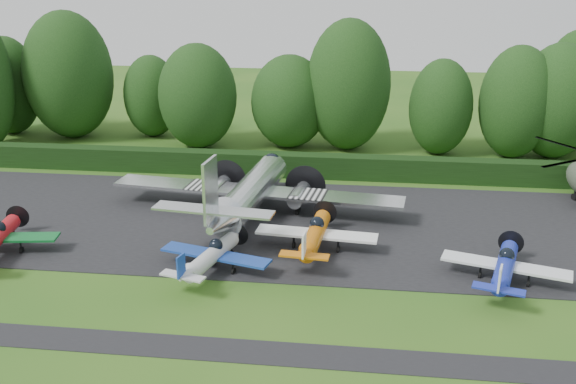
# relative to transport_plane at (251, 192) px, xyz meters

# --- Properties ---
(ground) EXTENTS (160.00, 160.00, 0.00)m
(ground) POSITION_rel_transport_plane_xyz_m (2.58, -11.00, -1.97)
(ground) COLOR #255718
(ground) RESTS_ON ground
(apron) EXTENTS (70.00, 18.00, 0.01)m
(apron) POSITION_rel_transport_plane_xyz_m (2.58, -1.00, -1.97)
(apron) COLOR black
(apron) RESTS_ON ground
(taxiway_verge) EXTENTS (70.00, 2.00, 0.00)m
(taxiway_verge) POSITION_rel_transport_plane_xyz_m (2.58, -17.00, -1.97)
(taxiway_verge) COLOR black
(taxiway_verge) RESTS_ON ground
(hedgerow) EXTENTS (90.00, 1.60, 2.00)m
(hedgerow) POSITION_rel_transport_plane_xyz_m (2.58, 10.00, -1.97)
(hedgerow) COLOR black
(hedgerow) RESTS_ON ground
(transport_plane) EXTENTS (22.03, 16.90, 7.06)m
(transport_plane) POSITION_rel_transport_plane_xyz_m (0.00, 0.00, 0.00)
(transport_plane) COLOR silver
(transport_plane) RESTS_ON ground
(light_plane_white) EXTENTS (7.00, 7.36, 2.69)m
(light_plane_white) POSITION_rel_transport_plane_xyz_m (-0.83, -8.97, -0.85)
(light_plane_white) COLOR silver
(light_plane_white) RESTS_ON ground
(light_plane_orange) EXTENTS (7.90, 8.31, 3.04)m
(light_plane_orange) POSITION_rel_transport_plane_xyz_m (5.12, -5.40, -0.70)
(light_plane_orange) COLOR #CF6B0C
(light_plane_orange) RESTS_ON ground
(light_plane_blue) EXTENTS (7.30, 7.68, 2.81)m
(light_plane_blue) POSITION_rel_transport_plane_xyz_m (16.36, -8.45, -0.80)
(light_plane_blue) COLOR #1C2CAA
(light_plane_blue) RESTS_ON ground
(tree_0) EXTENTS (7.66, 7.66, 9.26)m
(tree_0) POSITION_rel_transport_plane_xyz_m (0.56, 19.40, 2.65)
(tree_0) COLOR black
(tree_0) RESTS_ON ground
(tree_1) EXTENTS (6.89, 6.89, 10.64)m
(tree_1) POSITION_rel_transport_plane_xyz_m (22.08, 18.26, 3.34)
(tree_1) COLOR black
(tree_1) RESTS_ON ground
(tree_2) EXTENTS (6.04, 6.04, 9.23)m
(tree_2) POSITION_rel_transport_plane_xyz_m (15.22, 18.65, 2.63)
(tree_2) COLOR black
(tree_2) RESTS_ON ground
(tree_3) EXTENTS (7.72, 7.72, 10.38)m
(tree_3) POSITION_rel_transport_plane_xyz_m (-8.42, 18.14, 3.21)
(tree_3) COLOR black
(tree_3) RESTS_ON ground
(tree_4) EXTENTS (6.61, 6.61, 10.45)m
(tree_4) POSITION_rel_transport_plane_xyz_m (-29.94, 21.20, 3.24)
(tree_4) COLOR black
(tree_4) RESTS_ON ground
(tree_5) EXTENTS (9.13, 9.13, 13.19)m
(tree_5) POSITION_rel_transport_plane_xyz_m (-22.70, 20.48, 4.62)
(tree_5) COLOR black
(tree_5) RESTS_ON ground
(tree_7) EXTENTS (6.22, 6.22, 11.63)m
(tree_7) POSITION_rel_transport_plane_xyz_m (28.18, 22.42, 3.83)
(tree_7) COLOR black
(tree_7) RESTS_ON ground
(tree_8) EXTENTS (5.86, 5.86, 8.64)m
(tree_8) POSITION_rel_transport_plane_xyz_m (-14.40, 21.87, 2.34)
(tree_8) COLOR black
(tree_8) RESTS_ON ground
(tree_9) EXTENTS (8.18, 8.18, 12.79)m
(tree_9) POSITION_rel_transport_plane_xyz_m (6.34, 19.29, 4.42)
(tree_9) COLOR black
(tree_9) RESTS_ON ground
(tree_11) EXTENTS (7.41, 7.41, 10.87)m
(tree_11) POSITION_rel_transport_plane_xyz_m (25.83, 18.68, 3.45)
(tree_11) COLOR black
(tree_11) RESTS_ON ground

